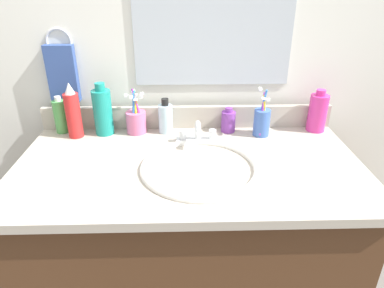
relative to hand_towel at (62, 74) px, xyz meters
The scene contains 17 objects.
vanity_cabinet 0.85m from the hand_towel, 33.72° to the right, with size 1.11×0.57×0.75m, color #4C2D19.
countertop 0.62m from the hand_towel, 33.72° to the right, with size 1.16×0.62×0.03m, color #B2A899.
backsplash 0.51m from the hand_towel, ahead, with size 1.16×0.02×0.09m, color #B2A899.
back_wall 0.59m from the hand_towel, ahead, with size 2.26×0.04×1.30m, color silver.
mirror_panel 0.62m from the hand_towel, ahead, with size 0.60×0.01×0.56m, color #B2BCC6.
towel_ring 0.12m from the hand_towel, 90.00° to the left, with size 0.10×0.10×0.01m, color silver.
hand_towel is the anchor object (origin of this frame).
sink_basin 0.68m from the hand_towel, 34.90° to the right, with size 0.39×0.39×0.11m.
faucet 0.58m from the hand_towel, 17.83° to the right, with size 0.16×0.10×0.08m.
bottle_cream_purple 0.67m from the hand_towel, ahead, with size 0.06×0.06×0.10m.
bottle_gel_clear 0.43m from the hand_towel, ahead, with size 0.06×0.06×0.14m.
bottle_mouthwash_teal 0.21m from the hand_towel, 25.07° to the right, with size 0.07×0.07×0.20m.
bottle_soap_pink 1.01m from the hand_towel, ahead, with size 0.07×0.07×0.17m.
bottle_toner_green 0.16m from the hand_towel, 106.17° to the right, with size 0.05×0.05×0.15m.
bottle_spray_red 0.17m from the hand_towel, 63.41° to the right, with size 0.06×0.06×0.21m.
cup_blue_plastic 0.79m from the hand_towel, ahead, with size 0.06×0.09×0.19m.
cup_pink 0.33m from the hand_towel, 13.46° to the right, with size 0.08×0.08×0.18m.
Camera 1 is at (-0.02, -1.02, 1.35)m, focal length 32.70 mm.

